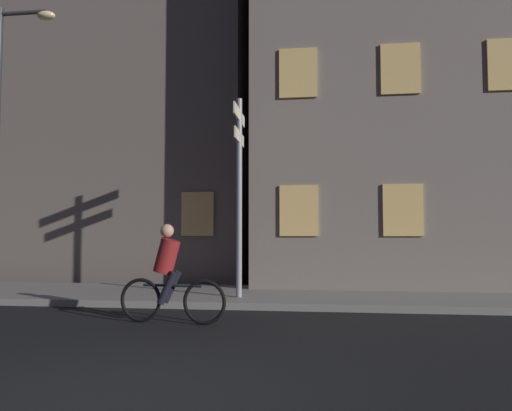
# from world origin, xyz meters

# --- Properties ---
(ground_plane) EXTENTS (80.00, 80.00, 0.00)m
(ground_plane) POSITION_xyz_m (0.00, 0.00, 0.00)
(ground_plane) COLOR black
(sidewalk_kerb) EXTENTS (40.00, 3.18, 0.14)m
(sidewalk_kerb) POSITION_xyz_m (0.00, 6.80, 0.07)
(sidewalk_kerb) COLOR gray
(sidewalk_kerb) RESTS_ON ground_plane
(signpost) EXTENTS (0.12, 1.34, 4.18)m
(signpost) POSITION_xyz_m (0.21, 6.04, 2.58)
(signpost) COLOR gray
(signpost) RESTS_ON sidewalk_kerb
(street_lamp) EXTENTS (1.48, 0.28, 6.74)m
(street_lamp) POSITION_xyz_m (-5.52, 6.50, 4.06)
(street_lamp) COLOR #2D2D30
(street_lamp) RESTS_ON sidewalk_kerb
(cyclist) EXTENTS (1.82, 0.36, 1.61)m
(cyclist) POSITION_xyz_m (-0.57, 3.74, 0.75)
(cyclist) COLOR black
(cyclist) RESTS_ON ground_plane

